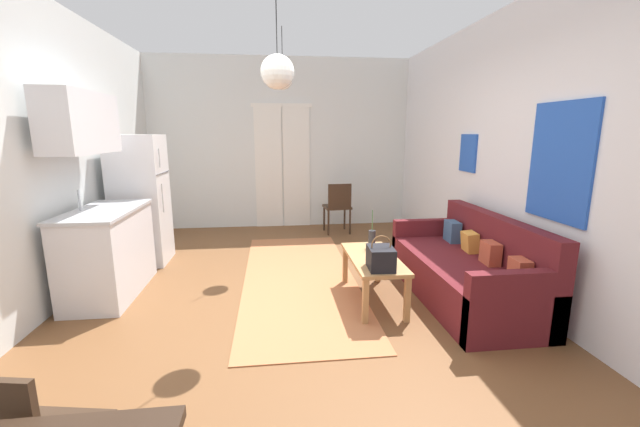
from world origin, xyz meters
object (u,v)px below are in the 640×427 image
object	(u,v)px
bamboo_vase	(372,239)
coffee_table	(373,263)
handbag	(381,258)
refrigerator	(140,200)
couch	(469,272)
pendant_lamp_near	(277,72)
pendant_lamp_far	(283,79)
accent_chair	(338,205)

from	to	relation	value
bamboo_vase	coffee_table	bearing A→B (deg)	-101.31
handbag	refrigerator	bearing A→B (deg)	144.56
couch	handbag	xyz separation A→B (m)	(-0.99, -0.28, 0.28)
coffee_table	refrigerator	world-z (taller)	refrigerator
coffee_table	pendant_lamp_near	distance (m)	1.96
coffee_table	handbag	xyz separation A→B (m)	(-0.02, -0.34, 0.17)
coffee_table	handbag	distance (m)	0.38
bamboo_vase	handbag	distance (m)	0.66
couch	bamboo_vase	world-z (taller)	bamboo_vase
couch	bamboo_vase	size ratio (longest dim) A/B	4.74
handbag	pendant_lamp_far	xyz separation A→B (m)	(-0.79, 1.80, 1.72)
bamboo_vase	pendant_lamp_far	distance (m)	2.25
handbag	accent_chair	size ratio (longest dim) A/B	0.37
coffee_table	handbag	size ratio (longest dim) A/B	3.37
handbag	pendant_lamp_near	xyz separation A→B (m)	(-0.87, 0.18, 1.57)
accent_chair	refrigerator	bearing A→B (deg)	18.23
bamboo_vase	pendant_lamp_far	world-z (taller)	pendant_lamp_far
couch	pendant_lamp_near	world-z (taller)	pendant_lamp_near
coffee_table	pendant_lamp_near	xyz separation A→B (m)	(-0.90, -0.16, 1.74)
handbag	accent_chair	bearing A→B (deg)	87.85
bamboo_vase	pendant_lamp_near	world-z (taller)	pendant_lamp_near
refrigerator	pendant_lamp_near	world-z (taller)	pendant_lamp_near
couch	handbag	world-z (taller)	couch
bamboo_vase	pendant_lamp_near	distance (m)	1.91
coffee_table	pendant_lamp_far	distance (m)	2.52
handbag	refrigerator	distance (m)	3.19
pendant_lamp_near	coffee_table	bearing A→B (deg)	10.07
bamboo_vase	pendant_lamp_near	size ratio (longest dim) A/B	0.45
bamboo_vase	accent_chair	xyz separation A→B (m)	(0.03, 2.33, -0.07)
pendant_lamp_far	pendant_lamp_near	bearing A→B (deg)	-93.10
bamboo_vase	handbag	world-z (taller)	bamboo_vase
bamboo_vase	refrigerator	bearing A→B (deg)	156.08
refrigerator	handbag	bearing A→B (deg)	-35.44
bamboo_vase	refrigerator	distance (m)	2.94
pendant_lamp_near	pendant_lamp_far	size ratio (longest dim) A/B	1.23
coffee_table	accent_chair	bearing A→B (deg)	88.08
handbag	refrigerator	xyz separation A→B (m)	(-2.59, 1.84, 0.25)
pendant_lamp_near	pendant_lamp_far	bearing A→B (deg)	86.90
accent_chair	pendant_lamp_far	distance (m)	2.33
pendant_lamp_near	bamboo_vase	bearing A→B (deg)	26.37
refrigerator	pendant_lamp_far	size ratio (longest dim) A/B	2.22
handbag	pendant_lamp_far	world-z (taller)	pendant_lamp_far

